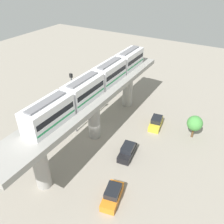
% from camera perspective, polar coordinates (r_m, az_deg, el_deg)
% --- Properties ---
extents(ground_plane, '(120.00, 120.00, 0.00)m').
position_cam_1_polar(ground_plane, '(39.18, -4.20, -5.85)').
color(ground_plane, gray).
extents(viaduct, '(5.20, 35.80, 8.02)m').
position_cam_1_polar(viaduct, '(35.60, -4.60, 2.00)').
color(viaduct, '#999691').
rests_on(viaduct, ground).
extents(train, '(2.64, 27.45, 3.24)m').
position_cam_1_polar(train, '(35.03, -3.56, 7.65)').
color(train, white).
rests_on(train, viaduct).
extents(parked_car_orange, '(2.64, 4.48, 1.76)m').
position_cam_1_polar(parked_car_orange, '(29.94, 0.11, -19.60)').
color(parked_car_orange, orange).
rests_on(parked_car_orange, ground).
extents(parked_car_yellow, '(2.42, 4.43, 1.76)m').
position_cam_1_polar(parked_car_yellow, '(41.55, 10.69, -2.56)').
color(parked_car_yellow, yellow).
rests_on(parked_car_yellow, ground).
extents(parked_car_black, '(2.36, 4.41, 1.76)m').
position_cam_1_polar(parked_car_black, '(35.23, 3.80, -9.54)').
color(parked_car_black, black).
rests_on(parked_car_black, ground).
extents(tree_near_viaduct, '(2.48, 2.48, 3.97)m').
position_cam_1_polar(tree_near_viaduct, '(39.57, 19.55, -2.64)').
color(tree_near_viaduct, brown).
rests_on(tree_near_viaduct, ground).
extents(tree_mid_lot, '(3.90, 3.90, 5.33)m').
position_cam_1_polar(tree_mid_lot, '(47.16, -7.69, 6.05)').
color(tree_mid_lot, brown).
rests_on(tree_mid_lot, ground).
extents(signal_post, '(0.44, 0.28, 10.62)m').
position_cam_1_polar(signal_post, '(37.28, -9.34, 2.46)').
color(signal_post, '#4C4C51').
rests_on(signal_post, ground).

